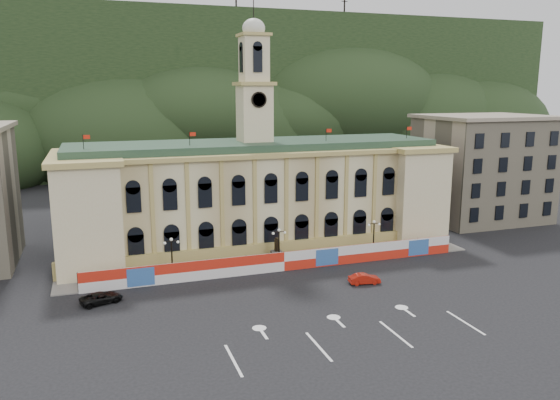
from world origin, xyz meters
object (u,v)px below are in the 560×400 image
object	(u,v)px
red_sedan	(364,279)
lamp_center	(279,244)
black_suv	(101,298)
statue	(277,255)

from	to	relation	value
red_sedan	lamp_center	bearing A→B (deg)	46.17
black_suv	red_sedan	bearing A→B (deg)	-114.24
red_sedan	black_suv	bearing A→B (deg)	90.77
lamp_center	red_sedan	bearing A→B (deg)	-51.90
black_suv	statue	bearing A→B (deg)	-90.11
statue	black_suv	distance (m)	23.56
statue	black_suv	world-z (taller)	statue
statue	lamp_center	world-z (taller)	lamp_center
red_sedan	black_suv	distance (m)	30.38
lamp_center	black_suv	bearing A→B (deg)	-165.52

